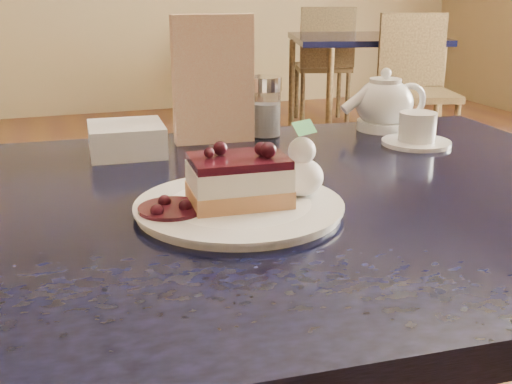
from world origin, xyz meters
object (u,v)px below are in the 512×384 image
object	(u,v)px
main_table	(230,254)
tea_set	(390,110)
dessert_plate	(239,207)
cheesecake_slice	(239,181)
bg_table_far_right	(361,132)

from	to	relation	value
main_table	tea_set	xyz separation A→B (m)	(0.44, 0.30, 0.13)
dessert_plate	tea_set	world-z (taller)	tea_set
cheesecake_slice	bg_table_far_right	xyz separation A→B (m)	(1.99, 3.28, -0.80)
dessert_plate	tea_set	bearing A→B (deg)	38.69
main_table	dessert_plate	xyz separation A→B (m)	(-0.00, -0.05, 0.09)
cheesecake_slice	tea_set	size ratio (longest dim) A/B	0.52
main_table	bg_table_far_right	world-z (taller)	main_table
cheesecake_slice	bg_table_far_right	size ratio (longest dim) A/B	0.08
dessert_plate	cheesecake_slice	bearing A→B (deg)	165.96
dessert_plate	cheesecake_slice	distance (m)	0.04
cheesecake_slice	dessert_plate	bearing A→B (deg)	-10.49
bg_table_far_right	cheesecake_slice	bearing A→B (deg)	-105.98
main_table	cheesecake_slice	world-z (taller)	cheesecake_slice
dessert_plate	main_table	bearing A→B (deg)	86.46
tea_set	dessert_plate	bearing A→B (deg)	-141.31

